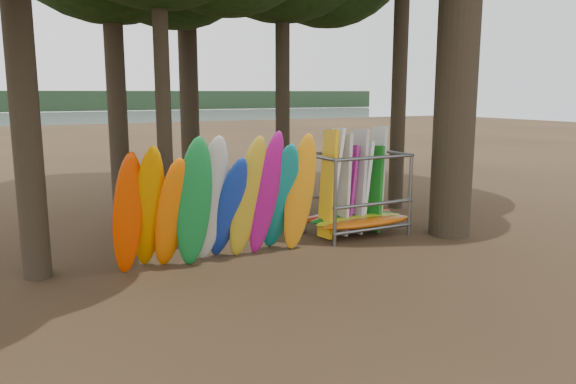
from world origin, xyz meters
name	(u,v)px	position (x,y,z in m)	size (l,w,h in m)	color
ground	(301,269)	(0.00, 0.00, 0.00)	(120.00, 120.00, 0.00)	#47331E
lake	(47,125)	(0.00, 60.00, 0.00)	(160.00, 160.00, 0.00)	gray
far_shore	(22,101)	(0.00, 110.00, 2.00)	(160.00, 4.00, 4.00)	black
kayak_row	(219,204)	(-1.43, 1.04, 1.38)	(4.61, 1.96, 3.08)	#E43B02
storage_rack	(356,196)	(2.77, 1.96, 1.02)	(2.93, 1.52, 2.85)	slate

